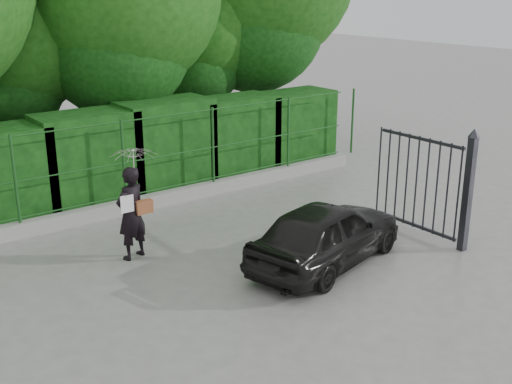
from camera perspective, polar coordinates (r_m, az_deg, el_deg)
ground at (r=10.65m, az=-2.60°, el=-8.98°), size 80.00×80.00×0.00m
kerb at (r=14.25m, az=-12.88°, el=-1.60°), size 14.00×0.25×0.30m
fence at (r=14.02m, az=-12.36°, el=2.62°), size 14.13×0.06×1.80m
hedge at (r=14.85m, az=-14.87°, el=2.70°), size 14.20×1.20×2.22m
gate at (r=12.74m, az=16.60°, el=0.65°), size 0.22×2.33×2.36m
woman at (r=11.75m, az=-10.87°, el=0.23°), size 0.93×0.85×2.06m
car at (r=11.53m, az=6.26°, el=-3.64°), size 3.72×2.21×1.19m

